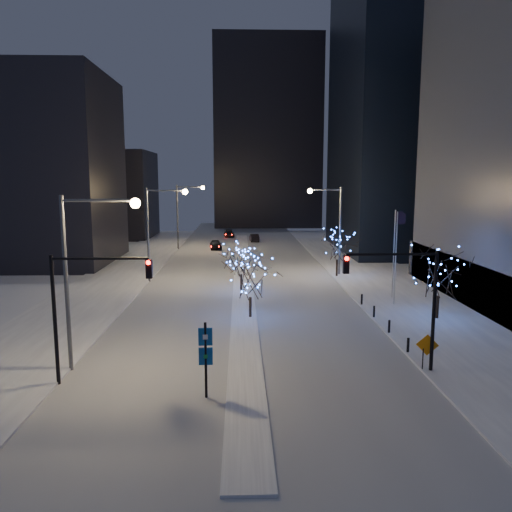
{
  "coord_description": "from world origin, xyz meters",
  "views": [
    {
      "loc": [
        -0.25,
        -25.61,
        10.84
      ],
      "look_at": [
        0.94,
        12.3,
        5.0
      ],
      "focal_mm": 35.0,
      "sensor_mm": 36.0,
      "label": 1
    }
  ],
  "objects_px": {
    "street_lamp_w_far": "(184,208)",
    "traffic_signal_east": "(407,291)",
    "car_mid": "(254,238)",
    "holiday_tree_plaza_far": "(337,246)",
    "street_lamp_east": "(332,219)",
    "traffic_signal_west": "(84,297)",
    "car_near": "(216,245)",
    "car_far": "(229,234)",
    "holiday_tree_median_near": "(250,277)",
    "holiday_tree_median_far": "(241,260)",
    "street_lamp_w_mid": "(158,221)",
    "holiday_tree_plaza_near": "(439,274)",
    "wayfinding_sign": "(206,352)",
    "construction_sign": "(427,348)",
    "street_lamp_w_near": "(84,258)"
  },
  "relations": [
    {
      "from": "street_lamp_east",
      "to": "car_far",
      "type": "xyz_separation_m",
      "value": [
        -12.49,
        38.71,
        -5.81
      ]
    },
    {
      "from": "wayfinding_sign",
      "to": "construction_sign",
      "type": "relative_size",
      "value": 1.9
    },
    {
      "from": "street_lamp_w_mid",
      "to": "street_lamp_w_near",
      "type": "bearing_deg",
      "value": -90.0
    },
    {
      "from": "traffic_signal_west",
      "to": "car_far",
      "type": "height_order",
      "value": "traffic_signal_west"
    },
    {
      "from": "car_far",
      "to": "holiday_tree_median_far",
      "type": "bearing_deg",
      "value": -92.7
    },
    {
      "from": "holiday_tree_plaza_far",
      "to": "car_mid",
      "type": "bearing_deg",
      "value": 104.27
    },
    {
      "from": "street_lamp_w_far",
      "to": "holiday_tree_plaza_far",
      "type": "xyz_separation_m",
      "value": [
        19.44,
        -23.14,
        -2.99
      ]
    },
    {
      "from": "street_lamp_w_mid",
      "to": "holiday_tree_plaza_near",
      "type": "distance_m",
      "value": 28.65
    },
    {
      "from": "car_far",
      "to": "construction_sign",
      "type": "height_order",
      "value": "construction_sign"
    },
    {
      "from": "traffic_signal_east",
      "to": "car_far",
      "type": "xyz_separation_m",
      "value": [
        -11.34,
        67.71,
        -4.12
      ]
    },
    {
      "from": "car_far",
      "to": "wayfinding_sign",
      "type": "relative_size",
      "value": 1.13
    },
    {
      "from": "holiday_tree_median_far",
      "to": "holiday_tree_plaza_near",
      "type": "bearing_deg",
      "value": -35.0
    },
    {
      "from": "car_far",
      "to": "street_lamp_w_near",
      "type": "bearing_deg",
      "value": -101.02
    },
    {
      "from": "holiday_tree_median_far",
      "to": "construction_sign",
      "type": "bearing_deg",
      "value": -63.52
    },
    {
      "from": "holiday_tree_median_near",
      "to": "holiday_tree_median_far",
      "type": "height_order",
      "value": "holiday_tree_median_near"
    },
    {
      "from": "street_lamp_w_mid",
      "to": "holiday_tree_plaza_near",
      "type": "relative_size",
      "value": 1.8
    },
    {
      "from": "car_near",
      "to": "car_far",
      "type": "distance_m",
      "value": 16.84
    },
    {
      "from": "street_lamp_east",
      "to": "traffic_signal_west",
      "type": "bearing_deg",
      "value": -121.69
    },
    {
      "from": "traffic_signal_west",
      "to": "street_lamp_east",
      "type": "bearing_deg",
      "value": 58.31
    },
    {
      "from": "car_near",
      "to": "wayfinding_sign",
      "type": "relative_size",
      "value": 1.11
    },
    {
      "from": "street_lamp_w_far",
      "to": "traffic_signal_west",
      "type": "relative_size",
      "value": 1.43
    },
    {
      "from": "car_near",
      "to": "holiday_tree_median_near",
      "type": "xyz_separation_m",
      "value": [
        4.64,
        -39.55,
        2.59
      ]
    },
    {
      "from": "street_lamp_w_far",
      "to": "street_lamp_east",
      "type": "bearing_deg",
      "value": -49.15
    },
    {
      "from": "street_lamp_w_near",
      "to": "holiday_tree_plaza_near",
      "type": "height_order",
      "value": "street_lamp_w_near"
    },
    {
      "from": "car_near",
      "to": "car_far",
      "type": "relative_size",
      "value": 0.98
    },
    {
      "from": "holiday_tree_plaza_near",
      "to": "car_far",
      "type": "bearing_deg",
      "value": 106.97
    },
    {
      "from": "car_mid",
      "to": "holiday_tree_plaza_far",
      "type": "xyz_separation_m",
      "value": [
        8.32,
        -32.7,
        2.83
      ]
    },
    {
      "from": "traffic_signal_west",
      "to": "holiday_tree_median_far",
      "type": "distance_m",
      "value": 23.77
    },
    {
      "from": "street_lamp_w_far",
      "to": "holiday_tree_median_near",
      "type": "height_order",
      "value": "street_lamp_w_far"
    },
    {
      "from": "street_lamp_w_mid",
      "to": "wayfinding_sign",
      "type": "distance_m",
      "value": 30.0
    },
    {
      "from": "holiday_tree_median_near",
      "to": "holiday_tree_median_far",
      "type": "distance_m",
      "value": 9.85
    },
    {
      "from": "street_lamp_w_near",
      "to": "car_far",
      "type": "relative_size",
      "value": 2.26
    },
    {
      "from": "street_lamp_w_near",
      "to": "holiday_tree_plaza_far",
      "type": "bearing_deg",
      "value": 54.11
    },
    {
      "from": "holiday_tree_median_near",
      "to": "construction_sign",
      "type": "height_order",
      "value": "holiday_tree_median_near"
    },
    {
      "from": "street_lamp_east",
      "to": "holiday_tree_plaza_far",
      "type": "height_order",
      "value": "street_lamp_east"
    },
    {
      "from": "street_lamp_w_far",
      "to": "traffic_signal_east",
      "type": "xyz_separation_m",
      "value": [
        17.88,
        -51.0,
        -1.74
      ]
    },
    {
      "from": "street_lamp_w_mid",
      "to": "street_lamp_east",
      "type": "relative_size",
      "value": 1.0
    },
    {
      "from": "traffic_signal_west",
      "to": "street_lamp_w_mid",
      "type": "bearing_deg",
      "value": 91.06
    },
    {
      "from": "holiday_tree_median_far",
      "to": "wayfinding_sign",
      "type": "bearing_deg",
      "value": -94.28
    },
    {
      "from": "street_lamp_w_near",
      "to": "street_lamp_east",
      "type": "height_order",
      "value": "same"
    },
    {
      "from": "street_lamp_east",
      "to": "car_near",
      "type": "xyz_separation_m",
      "value": [
        -14.22,
        21.95,
        -5.72
      ]
    },
    {
      "from": "street_lamp_east",
      "to": "holiday_tree_plaza_near",
      "type": "xyz_separation_m",
      "value": [
        4.95,
        -18.44,
        -2.8
      ]
    },
    {
      "from": "street_lamp_w_far",
      "to": "construction_sign",
      "type": "height_order",
      "value": "street_lamp_w_far"
    },
    {
      "from": "street_lamp_w_near",
      "to": "car_mid",
      "type": "distance_m",
      "value": 60.87
    },
    {
      "from": "street_lamp_east",
      "to": "construction_sign",
      "type": "distance_m",
      "value": 29.29
    },
    {
      "from": "street_lamp_east",
      "to": "traffic_signal_west",
      "type": "relative_size",
      "value": 1.43
    },
    {
      "from": "holiday_tree_median_far",
      "to": "holiday_tree_plaza_far",
      "type": "height_order",
      "value": "holiday_tree_plaza_far"
    },
    {
      "from": "car_mid",
      "to": "holiday_tree_median_far",
      "type": "relative_size",
      "value": 0.9
    },
    {
      "from": "holiday_tree_plaza_far",
      "to": "wayfinding_sign",
      "type": "height_order",
      "value": "holiday_tree_plaza_far"
    },
    {
      "from": "street_lamp_w_far",
      "to": "holiday_tree_plaza_near",
      "type": "bearing_deg",
      "value": -59.34
    }
  ]
}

